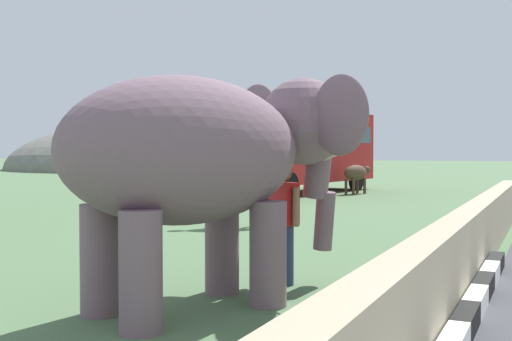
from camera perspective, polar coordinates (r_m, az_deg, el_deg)
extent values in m
cube|color=black|center=(6.83, 18.38, -12.84)|extent=(0.90, 0.20, 0.24)
cube|color=white|center=(7.70, 19.20, -11.17)|extent=(0.90, 0.20, 0.24)
cube|color=black|center=(8.58, 19.84, -9.84)|extent=(0.90, 0.20, 0.24)
cube|color=white|center=(9.46, 20.36, -8.76)|extent=(0.90, 0.20, 0.24)
cube|color=black|center=(10.34, 20.79, -7.86)|extent=(0.90, 0.20, 0.24)
cube|color=tan|center=(5.16, 12.71, -13.27)|extent=(28.00, 0.36, 1.00)
cylinder|color=slate|center=(8.19, -3.09, -6.72)|extent=(0.44, 0.44, 1.24)
cylinder|color=slate|center=(7.50, 1.09, -7.51)|extent=(0.44, 0.44, 1.24)
cylinder|color=slate|center=(7.31, -13.89, -7.81)|extent=(0.44, 0.44, 1.24)
cylinder|color=slate|center=(6.53, -10.36, -8.95)|extent=(0.44, 0.44, 1.24)
ellipsoid|color=slate|center=(7.24, -6.33, 1.81)|extent=(3.48, 2.75, 1.70)
sphere|color=slate|center=(8.43, 4.31, 4.42)|extent=(1.16, 1.16, 1.16)
ellipsoid|color=#D84C8C|center=(8.65, 5.69, 5.35)|extent=(0.59, 0.73, 0.44)
ellipsoid|color=slate|center=(8.92, 0.12, 4.61)|extent=(0.59, 0.92, 1.00)
ellipsoid|color=slate|center=(7.79, 7.57, 4.99)|extent=(0.59, 0.92, 1.00)
cylinder|color=slate|center=(8.63, 5.67, 0.71)|extent=(0.51, 0.58, 0.99)
cylinder|color=slate|center=(8.77, 6.19, -4.52)|extent=(0.38, 0.41, 0.82)
cone|color=beige|center=(8.79, 4.10, 1.38)|extent=(0.36, 0.57, 0.22)
cone|color=beige|center=(8.40, 6.77, 1.35)|extent=(0.36, 0.57, 0.22)
cylinder|color=navy|center=(8.83, 2.09, -7.48)|extent=(0.15, 0.15, 0.82)
cylinder|color=navy|center=(8.68, 2.92, -7.65)|extent=(0.15, 0.15, 0.82)
cube|color=red|center=(8.67, 2.51, -2.99)|extent=(0.40, 0.47, 0.58)
cylinder|color=#9E7251|center=(8.88, 1.45, -3.07)|extent=(0.14, 0.15, 0.52)
cylinder|color=#9E7251|center=(8.47, 3.62, -3.30)|extent=(0.13, 0.13, 0.52)
sphere|color=#9E7251|center=(8.64, 2.51, -0.15)|extent=(0.23, 0.23, 0.23)
cube|color=#B21E1E|center=(26.86, 4.14, 2.18)|extent=(9.55, 3.87, 3.00)
cube|color=#3F5160|center=(26.86, 4.15, 3.34)|extent=(8.82, 3.80, 0.76)
cylinder|color=black|center=(30.04, 5.05, -0.72)|extent=(1.03, 0.45, 1.00)
cylinder|color=black|center=(29.00, 9.03, -0.82)|extent=(1.03, 0.45, 1.00)
cylinder|color=black|center=(25.01, -1.54, -1.22)|extent=(1.03, 0.45, 1.00)
cylinder|color=black|center=(23.75, 2.99, -1.39)|extent=(1.03, 0.45, 1.00)
cylinder|color=tan|center=(14.94, -3.30, -3.98)|extent=(0.12, 0.12, 0.65)
cylinder|color=tan|center=(15.29, -3.36, -3.84)|extent=(0.12, 0.12, 0.65)
cylinder|color=tan|center=(15.01, 0.15, -3.95)|extent=(0.12, 0.12, 0.65)
cylinder|color=tan|center=(15.36, 0.00, -3.82)|extent=(0.12, 0.12, 0.65)
ellipsoid|color=tan|center=(15.10, -1.63, -1.74)|extent=(1.29, 1.59, 0.66)
ellipsoid|color=tan|center=(15.05, -5.16, -1.37)|extent=(0.43, 0.48, 0.32)
cylinder|color=#473323|center=(27.22, 9.11, -1.37)|extent=(0.12, 0.12, 0.65)
cylinder|color=#473323|center=(27.04, 9.77, -1.39)|extent=(0.12, 0.12, 0.65)
cylinder|color=#473323|center=(26.45, 8.12, -1.45)|extent=(0.12, 0.12, 0.65)
cylinder|color=#473323|center=(26.27, 8.79, -1.48)|extent=(0.12, 0.12, 0.65)
ellipsoid|color=#473323|center=(26.72, 8.96, -0.20)|extent=(1.60, 0.96, 0.66)
ellipsoid|color=#473323|center=(27.52, 9.95, 0.07)|extent=(0.45, 0.35, 0.32)
ellipsoid|color=slate|center=(68.23, -6.73, 0.29)|extent=(39.20, 31.36, 10.42)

